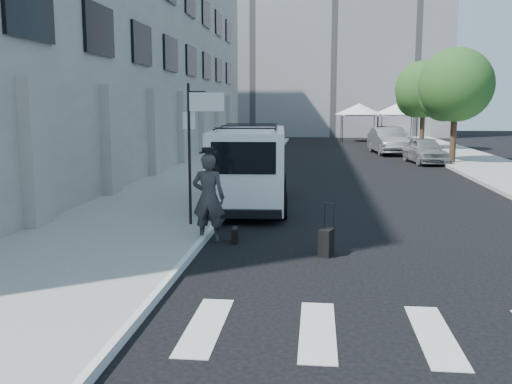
% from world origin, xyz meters
% --- Properties ---
extents(ground, '(120.00, 120.00, 0.00)m').
position_xyz_m(ground, '(0.00, 0.00, 0.00)').
color(ground, black).
rests_on(ground, ground).
extents(sidewalk_left, '(4.50, 48.00, 0.15)m').
position_xyz_m(sidewalk_left, '(-4.25, 16.00, 0.07)').
color(sidewalk_left, gray).
rests_on(sidewalk_left, ground).
extents(sidewalk_right, '(4.00, 56.00, 0.15)m').
position_xyz_m(sidewalk_right, '(9.00, 20.00, 0.07)').
color(sidewalk_right, gray).
rests_on(sidewalk_right, ground).
extents(building_left, '(10.00, 44.00, 12.00)m').
position_xyz_m(building_left, '(-11.50, 18.00, 6.00)').
color(building_left, gray).
rests_on(building_left, ground).
extents(building_far, '(22.00, 12.00, 25.00)m').
position_xyz_m(building_far, '(2.00, 50.00, 12.50)').
color(building_far, slate).
rests_on(building_far, ground).
extents(sign_pole, '(1.03, 0.07, 3.50)m').
position_xyz_m(sign_pole, '(-2.36, 3.20, 2.65)').
color(sign_pole, black).
rests_on(sign_pole, sidewalk_left).
extents(tree_near, '(3.80, 3.83, 6.03)m').
position_xyz_m(tree_near, '(7.50, 20.15, 3.97)').
color(tree_near, black).
rests_on(tree_near, ground).
extents(tree_far, '(3.80, 3.83, 6.03)m').
position_xyz_m(tree_far, '(7.50, 29.15, 3.97)').
color(tree_far, black).
rests_on(tree_far, ground).
extents(tent_left, '(4.00, 4.00, 3.20)m').
position_xyz_m(tent_left, '(4.00, 38.00, 2.71)').
color(tent_left, black).
rests_on(tent_left, ground).
extents(tent_right, '(4.00, 4.00, 3.20)m').
position_xyz_m(tent_right, '(7.20, 38.50, 2.71)').
color(tent_right, black).
rests_on(tent_right, ground).
extents(businessman, '(0.77, 0.52, 2.06)m').
position_xyz_m(businessman, '(-1.90, 2.00, 1.03)').
color(businessman, '#333335').
rests_on(businessman, ground).
extents(briefcase, '(0.14, 0.45, 0.34)m').
position_xyz_m(briefcase, '(-1.30, 2.00, 0.17)').
color(briefcase, black).
rests_on(briefcase, ground).
extents(suitcase, '(0.36, 0.45, 1.10)m').
position_xyz_m(suitcase, '(0.77, 1.04, 0.29)').
color(suitcase, black).
rests_on(suitcase, ground).
extents(cargo_van, '(2.57, 6.50, 2.39)m').
position_xyz_m(cargo_van, '(-1.51, 6.81, 1.24)').
color(cargo_van, white).
rests_on(cargo_van, ground).
extents(parked_car_a, '(2.12, 4.22, 1.38)m').
position_xyz_m(parked_car_a, '(6.30, 20.52, 0.69)').
color(parked_car_a, gray).
rests_on(parked_car_a, ground).
extents(parked_car_b, '(2.26, 5.15, 1.65)m').
position_xyz_m(parked_car_b, '(5.05, 26.29, 0.82)').
color(parked_car_b, '#5B5E63').
rests_on(parked_car_b, ground).
extents(parked_car_c, '(2.53, 5.03, 1.40)m').
position_xyz_m(parked_car_c, '(6.63, 35.08, 0.70)').
color(parked_car_c, '#B0B2B9').
rests_on(parked_car_c, ground).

